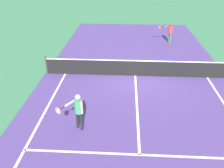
{
  "coord_description": "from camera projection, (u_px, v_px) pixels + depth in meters",
  "views": [
    {
      "loc": [
        -0.57,
        -12.88,
        6.16
      ],
      "look_at": [
        -1.17,
        -3.03,
        1.0
      ],
      "focal_mm": 39.3,
      "sensor_mm": 36.0,
      "label": 1
    }
  ],
  "objects": [
    {
      "name": "ground_plane",
      "position": [
        135.0,
        76.0,
        14.21
      ],
      "size": [
        60.0,
        60.0,
        0.0
      ],
      "primitive_type": "plane",
      "color": "#38724C"
    },
    {
      "name": "court_surface_inbounds",
      "position": [
        135.0,
        76.0,
        14.21
      ],
      "size": [
        10.62,
        24.4,
        0.0
      ],
      "primitive_type": "cube",
      "color": "#4C387A",
      "rests_on": "ground_plane"
    },
    {
      "name": "line_sideline_left",
      "position": [
        29.0,
        141.0,
        9.17
      ],
      "size": [
        0.1,
        11.89,
        0.01
      ],
      "primitive_type": "cube",
      "color": "white",
      "rests_on": "ground_plane"
    },
    {
      "name": "line_service_near",
      "position": [
        140.0,
        155.0,
        8.55
      ],
      "size": [
        8.22,
        0.1,
        0.01
      ],
      "primitive_type": "cube",
      "color": "white",
      "rests_on": "ground_plane"
    },
    {
      "name": "line_center_service",
      "position": [
        137.0,
        105.0,
        11.38
      ],
      "size": [
        0.1,
        6.4,
        0.01
      ],
      "primitive_type": "cube",
      "color": "white",
      "rests_on": "ground_plane"
    },
    {
      "name": "net",
      "position": [
        136.0,
        68.0,
        13.99
      ],
      "size": [
        10.46,
        0.09,
        1.07
      ],
      "color": "#33383D",
      "rests_on": "ground_plane"
    },
    {
      "name": "player_near",
      "position": [
        78.0,
        108.0,
        9.4
      ],
      "size": [
        0.9,
        0.94,
        1.57
      ],
      "color": "black",
      "rests_on": "ground_plane"
    },
    {
      "name": "player_far",
      "position": [
        170.0,
        31.0,
        19.17
      ],
      "size": [
        1.18,
        0.47,
        1.58
      ],
      "color": "#3F7247",
      "rests_on": "ground_plane"
    }
  ]
}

